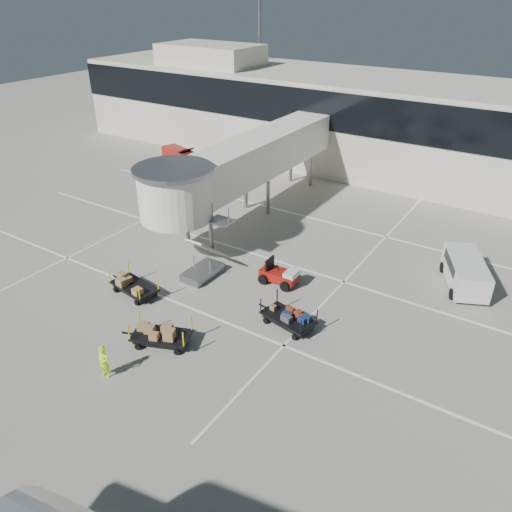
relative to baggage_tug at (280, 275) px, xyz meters
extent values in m
plane|color=#AFA99C|center=(-2.89, -6.84, -0.53)|extent=(140.00, 140.00, 0.00)
cube|color=white|center=(-2.89, -4.84, -0.52)|extent=(40.00, 0.15, 0.02)
cube|color=white|center=(-2.89, 2.16, -0.52)|extent=(40.00, 0.15, 0.02)
cube|color=white|center=(-2.89, 9.16, -0.52)|extent=(40.00, 0.15, 0.02)
cube|color=white|center=(3.11, 3.16, -0.52)|extent=(0.15, 30.00, 0.02)
cube|color=white|center=(-12.89, 3.16, -0.52)|extent=(0.15, 30.00, 0.02)
cube|color=beige|center=(-2.89, 23.16, 3.47)|extent=(64.00, 12.00, 8.00)
cube|color=black|center=(-2.89, 17.11, 5.47)|extent=(64.00, 0.12, 3.20)
cube|color=beige|center=(-20.89, 21.16, 8.47)|extent=(10.00, 6.00, 2.00)
cylinder|color=gray|center=(-18.89, 27.16, 6.97)|extent=(0.36, 0.36, 15.00)
cube|color=white|center=(-6.89, 8.16, 3.77)|extent=(3.00, 18.00, 2.80)
cylinder|color=white|center=(-6.89, -0.84, 3.77)|extent=(4.40, 4.40, 3.00)
cylinder|color=gray|center=(-6.89, -0.84, 5.37)|extent=(4.80, 4.80, 0.25)
cylinder|color=gray|center=(-7.89, 1.16, 0.92)|extent=(0.28, 0.28, 2.90)
cylinder|color=gray|center=(-5.89, 1.16, 0.92)|extent=(0.28, 0.28, 2.90)
cylinder|color=gray|center=(-7.89, 8.16, 0.92)|extent=(0.28, 0.28, 2.90)
cylinder|color=gray|center=(-5.89, 8.16, 0.92)|extent=(0.28, 0.28, 2.90)
cylinder|color=gray|center=(-7.89, 15.16, 0.92)|extent=(0.28, 0.28, 2.90)
cylinder|color=gray|center=(-5.89, 15.16, 0.92)|extent=(0.28, 0.28, 2.90)
cube|color=gray|center=(-4.29, -1.84, -0.28)|extent=(1.40, 2.60, 0.50)
cube|color=gray|center=(-4.29, -1.24, 1.07)|extent=(1.20, 2.60, 2.06)
cube|color=gray|center=(-4.29, 0.16, 2.32)|extent=(1.40, 1.20, 0.12)
cube|color=maroon|center=(-0.06, 0.00, -0.03)|extent=(2.21, 1.10, 0.55)
cube|color=silver|center=(0.76, 0.02, 0.33)|extent=(0.66, 1.02, 0.32)
cube|color=black|center=(-0.70, -0.02, 0.52)|extent=(0.13, 0.91, 0.82)
cylinder|color=black|center=(-0.78, -0.61, -0.24)|extent=(0.59, 0.24, 0.58)
cylinder|color=black|center=(-0.80, 0.57, -0.24)|extent=(0.59, 0.24, 0.58)
cylinder|color=black|center=(0.68, -0.58, -0.24)|extent=(0.59, 0.24, 0.58)
cylinder|color=black|center=(0.65, 0.61, -0.24)|extent=(0.59, 0.24, 0.58)
cube|color=black|center=(2.47, -3.35, -0.02)|extent=(2.99, 1.90, 0.11)
cube|color=black|center=(2.47, -3.35, -0.19)|extent=(2.68, 1.64, 0.23)
cube|color=black|center=(0.79, -3.02, -0.16)|extent=(0.65, 0.20, 0.07)
cylinder|color=black|center=(1.40, -3.77, -0.37)|extent=(0.33, 0.19, 0.31)
cylinder|color=black|center=(1.64, -2.55, -0.37)|extent=(0.33, 0.19, 0.31)
cylinder|color=black|center=(3.30, -4.15, -0.37)|extent=(0.33, 0.19, 0.31)
cylinder|color=black|center=(3.54, -2.92, -0.37)|extent=(0.33, 0.19, 0.31)
cylinder|color=black|center=(1.04, -3.70, 0.39)|extent=(0.06, 0.06, 0.83)
cylinder|color=black|center=(1.28, -2.48, 0.39)|extent=(0.06, 0.06, 0.83)
cylinder|color=black|center=(3.66, -4.22, 0.39)|extent=(0.06, 0.06, 0.83)
cylinder|color=black|center=(3.90, -2.99, 0.39)|extent=(0.06, 0.06, 0.83)
cube|color=#424145|center=(1.96, -3.33, 0.19)|extent=(0.43, 0.39, 0.31)
cube|color=maroon|center=(3.15, -3.73, 0.24)|extent=(0.43, 0.39, 0.41)
cube|color=#424145|center=(2.98, -3.35, 0.22)|extent=(0.40, 0.38, 0.37)
cube|color=maroon|center=(3.10, -3.88, 0.18)|extent=(0.53, 0.35, 0.30)
cube|color=brown|center=(2.92, -3.59, 0.19)|extent=(0.38, 0.36, 0.32)
cube|color=brown|center=(2.03, -3.09, 0.23)|extent=(0.51, 0.42, 0.40)
cube|color=brown|center=(2.33, -3.59, 0.18)|extent=(0.39, 0.41, 0.29)
cube|color=brown|center=(1.96, -3.66, 0.20)|extent=(0.56, 0.42, 0.34)
cube|color=#424145|center=(2.87, -3.07, 0.21)|extent=(0.42, 0.39, 0.35)
cube|color=black|center=(-1.96, -7.94, -0.02)|extent=(3.12, 2.35, 0.11)
cube|color=black|center=(-1.96, -7.94, -0.18)|extent=(2.79, 2.05, 0.23)
cube|color=black|center=(-3.56, -8.59, -0.16)|extent=(0.63, 0.31, 0.07)
cylinder|color=black|center=(-2.63, -8.89, -0.37)|extent=(0.34, 0.24, 0.32)
cylinder|color=black|center=(-3.10, -7.72, -0.37)|extent=(0.34, 0.24, 0.32)
cylinder|color=black|center=(-0.81, -8.16, -0.37)|extent=(0.34, 0.24, 0.32)
cylinder|color=black|center=(-1.28, -6.99, -0.37)|extent=(0.34, 0.24, 0.32)
cylinder|color=yellow|center=(-2.97, -9.03, 0.40)|extent=(0.07, 0.07, 0.84)
cylinder|color=yellow|center=(-3.44, -7.86, 0.40)|extent=(0.07, 0.07, 0.84)
cylinder|color=yellow|center=(-0.47, -8.02, 0.40)|extent=(0.07, 0.07, 0.84)
cylinder|color=yellow|center=(-0.95, -6.85, 0.40)|extent=(0.07, 0.07, 0.84)
cube|color=#9A7B4A|center=(-1.50, -7.76, 0.26)|extent=(0.61, 0.52, 0.43)
cube|color=#9A7B4A|center=(-1.19, -7.44, 0.26)|extent=(0.61, 0.58, 0.45)
cube|color=#9A7B4A|center=(-1.76, -8.11, 0.29)|extent=(0.61, 0.62, 0.50)
cube|color=#9A7B4A|center=(-1.15, -8.03, 0.26)|extent=(0.56, 0.53, 0.43)
cube|color=#9A7B4A|center=(-1.94, -7.68, 0.20)|extent=(0.62, 0.53, 0.33)
cube|color=black|center=(-6.27, -5.44, -0.01)|extent=(2.98, 1.79, 0.11)
cube|color=black|center=(-6.27, -5.44, -0.18)|extent=(2.67, 1.54, 0.23)
cube|color=black|center=(-7.98, -5.20, -0.16)|extent=(0.66, 0.17, 0.07)
cylinder|color=black|center=(-7.33, -5.93, -0.37)|extent=(0.33, 0.18, 0.32)
cylinder|color=black|center=(-7.15, -4.68, -0.37)|extent=(0.33, 0.18, 0.32)
cylinder|color=black|center=(-5.38, -6.21, -0.37)|extent=(0.33, 0.18, 0.32)
cylinder|color=black|center=(-5.20, -4.96, -0.37)|extent=(0.33, 0.18, 0.32)
cylinder|color=yellow|center=(-7.69, -5.88, 0.41)|extent=(0.07, 0.07, 0.84)
cylinder|color=yellow|center=(-7.51, -4.63, 0.41)|extent=(0.07, 0.07, 0.84)
cylinder|color=yellow|center=(-5.02, -6.26, 0.41)|extent=(0.07, 0.07, 0.84)
cylinder|color=yellow|center=(-4.84, -5.01, 0.41)|extent=(0.07, 0.07, 0.84)
cube|color=#9A7B4A|center=(-6.33, -5.29, 0.29)|extent=(0.48, 0.50, 0.50)
cube|color=#9A7B4A|center=(-6.58, -5.57, 0.29)|extent=(0.47, 0.50, 0.49)
cube|color=#9A7B4A|center=(-6.62, -5.69, 0.28)|extent=(0.51, 0.44, 0.48)
cube|color=#9A7B4A|center=(-5.88, -5.64, 0.24)|extent=(0.61, 0.42, 0.40)
imported|color=#BCF91A|center=(-2.49, -11.02, 0.29)|extent=(0.64, 0.46, 1.64)
cube|color=silver|center=(9.05, 5.50, 0.45)|extent=(3.50, 4.81, 1.44)
cube|color=silver|center=(8.22, 7.32, 0.17)|extent=(1.78, 1.18, 0.84)
cube|color=black|center=(8.97, 5.67, 0.82)|extent=(2.82, 3.30, 0.58)
cylinder|color=black|center=(8.87, 3.78, -0.21)|extent=(0.47, 0.67, 0.63)
cylinder|color=black|center=(10.47, 4.52, -0.21)|extent=(0.47, 0.67, 0.63)
cylinder|color=black|center=(7.63, 6.48, -0.21)|extent=(0.47, 0.67, 0.63)
cylinder|color=black|center=(9.23, 7.22, -0.21)|extent=(0.47, 0.67, 0.63)
cube|color=maroon|center=(-19.64, 13.73, 0.16)|extent=(3.75, 2.41, 1.37)
cube|color=black|center=(-18.15, 13.28, 1.02)|extent=(1.21, 1.48, 0.49)
cylinder|color=black|center=(-21.05, 13.49, -0.26)|extent=(0.59, 0.38, 0.55)
cylinder|color=black|center=(-20.68, 14.72, -0.26)|extent=(0.59, 0.38, 0.55)
cylinder|color=black|center=(-18.60, 12.75, -0.26)|extent=(0.59, 0.38, 0.55)
cylinder|color=black|center=(-18.23, 13.97, -0.26)|extent=(0.59, 0.38, 0.55)
camera|label=1|loc=(12.36, -21.56, 14.99)|focal=35.00mm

